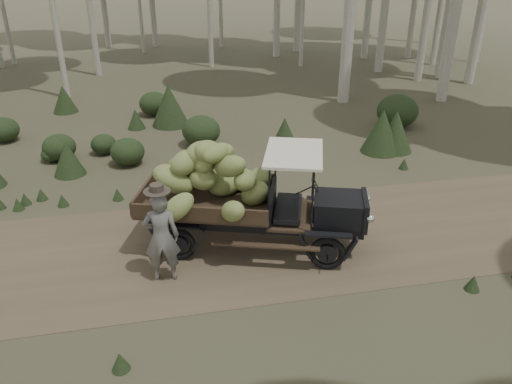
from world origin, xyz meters
TOP-DOWN VIEW (x-y plane):
  - ground at (0.00, 0.00)m, footprint 120.00×120.00m
  - dirt_track at (0.00, 0.00)m, footprint 70.00×4.00m
  - banana_truck at (-0.02, 0.15)m, footprint 4.66×2.81m
  - farmer at (-1.42, -0.86)m, footprint 0.66×0.50m
  - undergrowth at (-0.39, 0.36)m, footprint 20.85×22.35m

SIDE VIEW (x-z plane):
  - ground at x=0.00m, z-range 0.00..0.00m
  - dirt_track at x=0.00m, z-range 0.00..0.01m
  - undergrowth at x=-0.39m, z-range -0.16..1.24m
  - farmer at x=-1.42m, z-range -0.05..1.84m
  - banana_truck at x=-0.02m, z-range 0.15..2.44m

